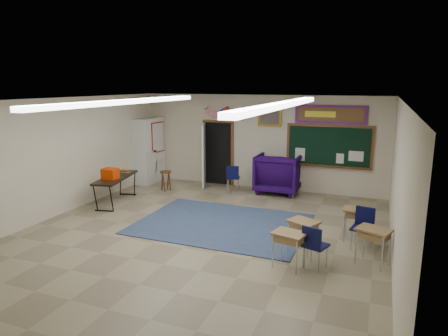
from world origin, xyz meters
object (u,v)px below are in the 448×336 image
at_px(student_desk_front_left, 303,235).
at_px(folding_table, 116,189).
at_px(wooden_stool, 166,181).
at_px(wingback_armchair, 279,173).
at_px(student_desk_front_right, 357,223).

xyz_separation_m(student_desk_front_left, folding_table, (-5.60, 1.49, 0.04)).
distance_m(folding_table, wooden_stool, 1.81).
height_order(student_desk_front_left, wooden_stool, student_desk_front_left).
distance_m(wingback_armchair, folding_table, 4.91).
xyz_separation_m(student_desk_front_left, wooden_stool, (-4.94, 3.17, -0.05)).
bearing_deg(folding_table, student_desk_front_left, -27.49).
relative_size(folding_table, wooden_stool, 3.06).
bearing_deg(student_desk_front_left, wooden_stool, 172.66).
height_order(wingback_armchair, folding_table, wingback_armchair).
height_order(wingback_armchair, student_desk_front_right, wingback_armchair).
bearing_deg(folding_table, wooden_stool, 56.08).
xyz_separation_m(student_desk_front_left, student_desk_front_right, (0.97, 1.07, 0.02)).
bearing_deg(student_desk_front_right, wingback_armchair, 127.76).
distance_m(student_desk_front_right, wooden_stool, 6.28).
bearing_deg(student_desk_front_right, student_desk_front_left, -132.66).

